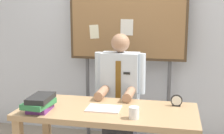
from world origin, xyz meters
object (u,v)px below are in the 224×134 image
Objects in this scene: desk_clock at (176,101)px; coffee_mug at (134,113)px; bulletin_board at (127,11)px; book_stack at (40,103)px; open_notebook at (104,109)px; person at (120,101)px; desk at (108,119)px.

desk_clock is 1.09× the size of coffee_mug.
bulletin_board reaches higher than coffee_mug.
book_stack is at bearing -161.36° from desk_clock.
coffee_mug reaches higher than open_notebook.
open_notebook is at bearing -91.82° from bulletin_board.
person is 4.27× the size of book_stack.
open_notebook is (-0.03, -0.02, 0.10)m from desk.
bulletin_board is 1.56m from book_stack.
bulletin_board reaches higher than open_notebook.
book_stack is (-0.57, -1.22, -0.80)m from bulletin_board.
person is at bearing -90.00° from bulletin_board.
coffee_mug is (0.27, -0.79, 0.15)m from person.
bulletin_board is 7.01× the size of book_stack.
person reaches higher than desk.
book_stack is 1.07× the size of open_notebook.
person is at bearing 108.64° from coffee_mug.
open_notebook is 0.68m from desk_clock.
desk is at bearing -90.00° from person.
bulletin_board is at bearing 88.18° from open_notebook.
desk is at bearing -90.00° from bulletin_board.
desk is 1.17× the size of person.
desk_clock is 0.53m from coffee_mug.
open_notebook is 0.35m from coffee_mug.
desk_clock is (0.64, 0.23, 0.04)m from open_notebook.
open_notebook is at bearing -93.16° from person.
coffee_mug is at bearing -1.16° from book_stack.
book_stack is (-0.57, -0.18, 0.17)m from desk.
coffee_mug is at bearing -129.28° from desk_clock.
coffee_mug is at bearing -77.86° from bulletin_board.
coffee_mug is (-0.34, -0.41, 0.00)m from desk_clock.
desk is 0.11m from open_notebook.
person is 4.54× the size of open_notebook.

